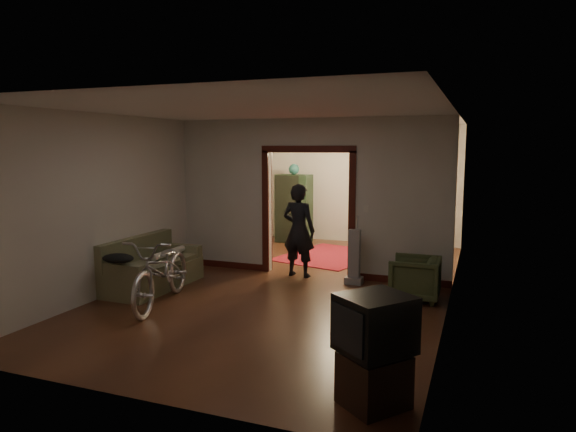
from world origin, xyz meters
The scene contains 24 objects.
floor centered at (0.00, 0.00, 0.00)m, with size 5.00×8.50×0.01m, color #3C1F13.
ceiling centered at (0.00, 0.00, 2.80)m, with size 5.00×8.50×0.01m, color white.
wall_back centered at (0.00, 4.25, 1.40)m, with size 5.00×0.02×2.80m, color beige.
wall_left centered at (-2.50, 0.00, 1.40)m, with size 0.02×8.50×2.80m, color beige.
wall_right centered at (2.50, 0.00, 1.40)m, with size 0.02×8.50×2.80m, color beige.
partition_wall centered at (0.00, 0.75, 1.40)m, with size 5.00×0.14×2.80m, color beige.
door_casing centered at (0.00, 0.75, 1.10)m, with size 1.74×0.20×2.32m, color #3C130D.
far_window centered at (0.70, 4.21, 1.55)m, with size 0.98×0.06×1.28m, color black.
chandelier centered at (0.00, 2.50, 2.35)m, with size 0.24×0.24×0.24m, color #FFE0A5.
light_switch centered at (1.05, 0.68, 1.25)m, with size 0.08×0.01×0.12m, color silver.
sofa centered at (-2.10, -1.01, 0.41)m, with size 0.81×1.80×0.83m, color #5F6241.
rolled_paper centered at (-2.00, -0.71, 0.53)m, with size 0.11×0.11×0.87m, color beige.
jacket centered at (-2.05, -1.92, 0.68)m, with size 0.49×0.36×0.14m, color black.
bicycle centered at (-1.40, -1.76, 0.51)m, with size 0.68×1.95×1.03m, color silver.
armchair centered at (2.00, -0.16, 0.33)m, with size 0.70×0.72×0.66m, color #3E4B2A.
tv_stand centered at (2.07, -3.59, 0.24)m, with size 0.52×0.48×0.48m, color black.
crt_tv centered at (2.07, -3.59, 0.76)m, with size 0.59×0.53×0.51m, color black.
vacuum centered at (0.93, 0.40, 0.47)m, with size 0.28×0.23×0.93m, color gray.
person centered at (-0.12, 0.55, 0.83)m, with size 0.61×0.40×1.66m, color black.
oriental_rug centered at (-0.08, 2.39, 0.01)m, with size 1.69×2.22×0.02m, color maroon.
locker centered at (-1.35, 3.67, 0.82)m, with size 0.82×0.46×1.65m, color #1C2F1D.
globe centered at (-1.35, 3.67, 1.94)m, with size 0.26×0.26×0.26m, color #1E5972.
desk centered at (1.01, 3.66, 0.38)m, with size 1.04×0.58×0.77m, color black.
desk_chair centered at (0.65, 3.21, 0.46)m, with size 0.41×0.41×0.91m, color black.
Camera 1 is at (2.89, -7.90, 2.29)m, focal length 32.00 mm.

